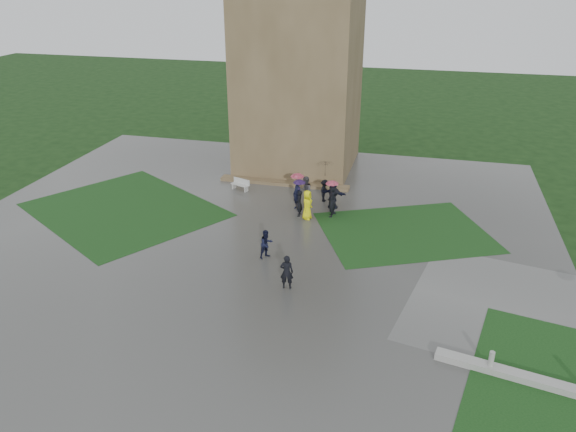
% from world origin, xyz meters
% --- Properties ---
extents(ground, '(120.00, 120.00, 0.00)m').
position_xyz_m(ground, '(0.00, 0.00, 0.00)').
color(ground, black).
extents(plaza, '(34.00, 34.00, 0.02)m').
position_xyz_m(plaza, '(0.00, 2.00, 0.01)').
color(plaza, '#3B3B38').
rests_on(plaza, ground).
extents(lawn_inset_left, '(14.10, 13.46, 0.01)m').
position_xyz_m(lawn_inset_left, '(-8.50, 4.00, 0.03)').
color(lawn_inset_left, '#123512').
rests_on(lawn_inset_left, plaza).
extents(lawn_inset_right, '(11.12, 10.15, 0.01)m').
position_xyz_m(lawn_inset_right, '(8.50, 5.00, 0.03)').
color(lawn_inset_right, '#123512').
rests_on(lawn_inset_right, plaza).
extents(tower, '(8.00, 8.00, 18.00)m').
position_xyz_m(tower, '(0.00, 15.00, 9.00)').
color(tower, brown).
rests_on(tower, ground).
extents(tower_plinth, '(9.00, 0.80, 0.22)m').
position_xyz_m(tower_plinth, '(0.00, 10.60, 0.13)').
color(tower_plinth, brown).
rests_on(tower_plinth, plaza).
extents(bench, '(1.38, 0.84, 0.76)m').
position_xyz_m(bench, '(-2.59, 8.94, 0.41)').
color(bench, '#B6B6B1').
rests_on(bench, plaza).
extents(visitor_cluster, '(3.30, 3.90, 2.69)m').
position_xyz_m(visitor_cluster, '(3.14, 6.96, 1.21)').
color(visitor_cluster, black).
rests_on(visitor_cluster, plaza).
extents(pedestrian_mid, '(0.79, 0.85, 1.53)m').
position_xyz_m(pedestrian_mid, '(1.74, 0.23, 0.79)').
color(pedestrian_mid, black).
rests_on(pedestrian_mid, plaza).
extents(pedestrian_near, '(0.68, 0.50, 1.70)m').
position_xyz_m(pedestrian_near, '(3.48, -2.42, 0.87)').
color(pedestrian_near, black).
rests_on(pedestrian_near, plaza).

